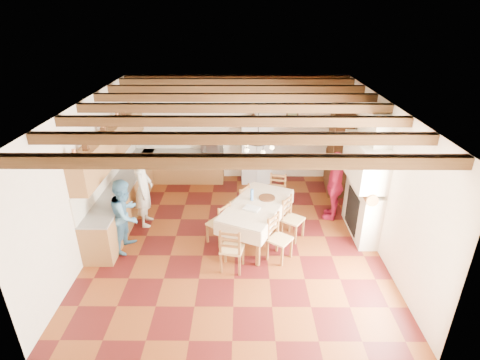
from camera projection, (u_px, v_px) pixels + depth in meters
name	position (u px, v px, depth m)	size (l,w,h in m)	color
floor	(235.00, 237.00, 8.38)	(6.00, 6.50, 0.02)	#46100F
ceiling	(235.00, 103.00, 7.10)	(6.00, 6.50, 0.02)	white
wall_back	(237.00, 128.00, 10.69)	(6.00, 0.02, 3.00)	beige
wall_front	(231.00, 280.00, 4.78)	(6.00, 0.02, 3.00)	beige
wall_left	(90.00, 175.00, 7.75)	(0.02, 6.50, 3.00)	beige
wall_right	(381.00, 176.00, 7.72)	(0.02, 6.50, 3.00)	beige
ceiling_beams	(235.00, 108.00, 7.14)	(6.00, 6.30, 0.16)	#342010
lower_cabinets_left	(126.00, 197.00, 9.16)	(0.60, 4.30, 0.86)	brown
lower_cabinets_back	(184.00, 167.00, 10.87)	(2.30, 0.60, 0.86)	brown
countertop_left	(124.00, 180.00, 8.97)	(0.62, 4.30, 0.04)	slate
countertop_back	(183.00, 152.00, 10.68)	(2.34, 0.62, 0.04)	slate
backsplash_left	(110.00, 168.00, 8.83)	(0.03, 4.30, 0.60)	silver
backsplash_back	(184.00, 138.00, 10.80)	(2.30, 0.03, 0.60)	silver
upper_cabinets	(113.00, 142.00, 8.56)	(0.35, 4.20, 0.70)	brown
fireplace	(363.00, 176.00, 7.95)	(0.56, 1.60, 2.80)	beige
wall_picture	(292.00, 117.00, 10.51)	(0.34, 0.03, 0.42)	#302118
refrigerator	(256.00, 152.00, 10.75)	(0.85, 0.70, 1.71)	silver
hutch	(339.00, 151.00, 10.09)	(0.52, 1.23, 2.24)	#38250E
dining_table	(257.00, 207.00, 7.99)	(1.74, 2.21, 0.86)	white
chandelier	(258.00, 142.00, 7.36)	(0.47, 0.47, 0.03)	black
chair_left_near	(219.00, 222.00, 8.00)	(0.42, 0.40, 0.96)	brown
chair_left_far	(238.00, 203.00, 8.77)	(0.42, 0.40, 0.96)	brown
chair_right_near	(280.00, 239.00, 7.44)	(0.42, 0.40, 0.96)	brown
chair_right_far	(293.00, 219.00, 8.13)	(0.42, 0.40, 0.96)	brown
chair_end_near	(232.00, 248.00, 7.14)	(0.42, 0.40, 0.96)	brown
chair_end_far	(276.00, 194.00, 9.19)	(0.42, 0.40, 0.96)	brown
person_man	(143.00, 190.00, 8.51)	(0.64, 0.42, 1.76)	beige
person_woman_blue	(126.00, 215.00, 7.67)	(0.77, 0.60, 1.58)	teal
person_woman_red	(335.00, 186.00, 8.79)	(0.99, 0.41, 1.69)	#AE173B
microwave	(212.00, 147.00, 10.60)	(0.56, 0.38, 0.31)	silver
fridge_vase	(254.00, 118.00, 10.32)	(0.31, 0.31, 0.33)	#38250E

